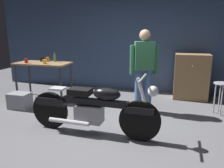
% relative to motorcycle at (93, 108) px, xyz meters
% --- Properties ---
extents(ground_plane, '(12.00, 12.00, 0.00)m').
position_rel_motorcycle_xyz_m(ground_plane, '(0.13, 0.14, -0.45)').
color(ground_plane, slate).
extents(back_wall, '(8.00, 0.12, 3.10)m').
position_rel_motorcycle_xyz_m(back_wall, '(0.13, 2.94, 1.10)').
color(back_wall, '#384C70').
rests_on(back_wall, ground_plane).
extents(workbench, '(1.30, 0.64, 0.90)m').
position_rel_motorcycle_xyz_m(workbench, '(-1.81, 1.49, 0.34)').
color(workbench, '#99724C').
rests_on(workbench, ground_plane).
extents(motorcycle, '(2.19, 0.60, 1.00)m').
position_rel_motorcycle_xyz_m(motorcycle, '(0.00, 0.00, 0.00)').
color(motorcycle, black).
rests_on(motorcycle, ground_plane).
extents(person_standing, '(0.55, 0.32, 1.67)m').
position_rel_motorcycle_xyz_m(person_standing, '(0.64, 1.26, 0.48)').
color(person_standing, '#476696').
rests_on(person_standing, ground_plane).
extents(shop_stool, '(0.32, 0.32, 0.64)m').
position_rel_motorcycle_xyz_m(shop_stool, '(2.16, 1.53, 0.05)').
color(shop_stool, '#B2B2B7').
rests_on(shop_stool, ground_plane).
extents(wooden_dresser, '(0.80, 0.47, 1.10)m').
position_rel_motorcycle_xyz_m(wooden_dresser, '(1.65, 2.44, 0.10)').
color(wooden_dresser, '#99724C').
rests_on(wooden_dresser, ground_plane).
extents(storage_bin, '(0.44, 0.32, 0.34)m').
position_rel_motorcycle_xyz_m(storage_bin, '(-1.96, 0.74, -0.28)').
color(storage_bin, gray).
rests_on(storage_bin, ground_plane).
extents(mug_yellow_tall, '(0.11, 0.08, 0.10)m').
position_rel_motorcycle_xyz_m(mug_yellow_tall, '(-1.65, 1.33, 0.50)').
color(mug_yellow_tall, yellow).
rests_on(mug_yellow_tall, workbench).
extents(mug_red_diner, '(0.11, 0.07, 0.11)m').
position_rel_motorcycle_xyz_m(mug_red_diner, '(-2.13, 1.33, 0.51)').
color(mug_red_diner, red).
rests_on(mug_red_diner, workbench).
extents(mug_orange_travel, '(0.11, 0.07, 0.11)m').
position_rel_motorcycle_xyz_m(mug_orange_travel, '(-1.78, 1.69, 0.51)').
color(mug_orange_travel, orange).
rests_on(mug_orange_travel, workbench).
extents(mug_black_matte, '(0.12, 0.08, 0.11)m').
position_rel_motorcycle_xyz_m(mug_black_matte, '(-1.95, 1.70, 0.51)').
color(mug_black_matte, black).
rests_on(mug_black_matte, workbench).
extents(bottle, '(0.06, 0.06, 0.24)m').
position_rel_motorcycle_xyz_m(bottle, '(-1.60, 1.71, 0.55)').
color(bottle, '#4C8C4C').
rests_on(bottle, workbench).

